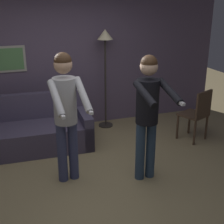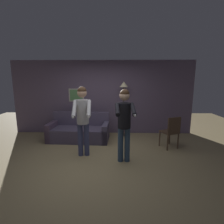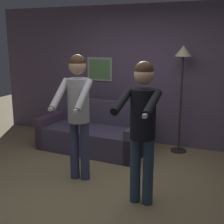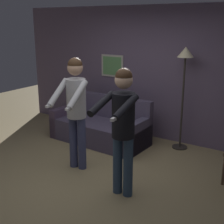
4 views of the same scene
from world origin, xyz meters
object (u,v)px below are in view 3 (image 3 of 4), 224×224
(couch, at_px, (93,135))
(torchiere_lamp, at_px, (183,68))
(person_standing_right, at_px, (142,120))
(person_standing_left, at_px, (78,106))

(couch, distance_m, torchiere_lamp, 1.97)
(torchiere_lamp, relative_size, person_standing_right, 1.08)
(couch, xyz_separation_m, person_standing_right, (1.39, -1.49, 0.78))
(torchiere_lamp, height_order, person_standing_right, torchiere_lamp)
(couch, bearing_deg, person_standing_left, -72.98)
(person_standing_left, xyz_separation_m, person_standing_right, (1.02, -0.31, -0.02))
(couch, height_order, person_standing_left, person_standing_left)
(person_standing_left, height_order, person_standing_right, person_standing_left)
(couch, height_order, person_standing_right, person_standing_right)
(couch, distance_m, person_standing_left, 1.48)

